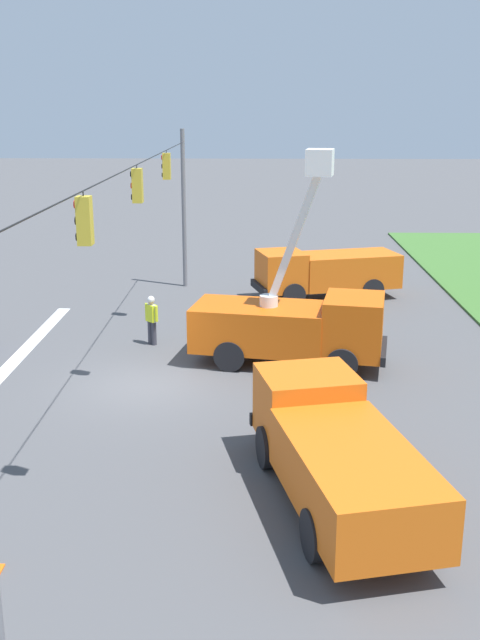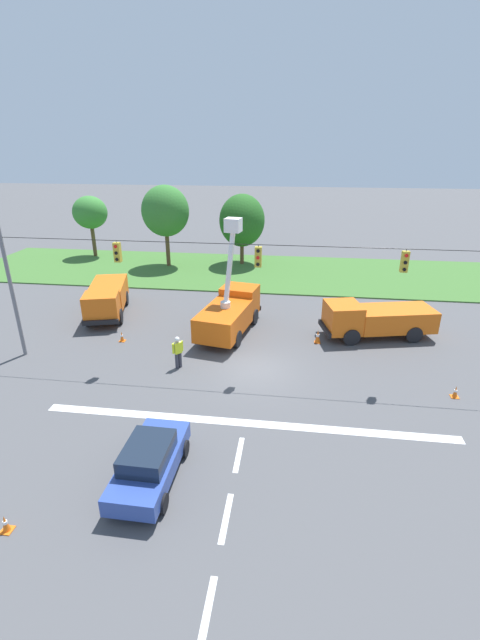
% 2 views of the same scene
% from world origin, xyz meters
% --- Properties ---
extents(ground_plane, '(200.00, 200.00, 0.00)m').
position_xyz_m(ground_plane, '(0.00, 0.00, 0.00)').
color(ground_plane, '#4C4C4F').
extents(grass_verge, '(56.00, 12.00, 0.10)m').
position_xyz_m(grass_verge, '(0.00, 18.00, 0.05)').
color(grass_verge, '#3D6B2D').
rests_on(grass_verge, ground).
extents(lane_markings, '(17.60, 15.25, 0.01)m').
position_xyz_m(lane_markings, '(0.00, -6.17, 0.00)').
color(lane_markings, silver).
rests_on(lane_markings, ground).
extents(signal_gantry, '(26.20, 0.33, 7.20)m').
position_xyz_m(signal_gantry, '(-0.02, -0.00, 4.43)').
color(signal_gantry, slate).
rests_on(signal_gantry, ground).
extents(tree_far_west, '(3.41, 3.28, 6.12)m').
position_xyz_m(tree_far_west, '(-18.86, 21.59, 4.48)').
color(tree_far_west, brown).
rests_on(tree_far_west, ground).
extents(tree_west, '(4.34, 4.15, 7.50)m').
position_xyz_m(tree_west, '(-10.24, 18.96, 5.17)').
color(tree_west, brown).
rests_on(tree_west, ground).
extents(tree_centre, '(4.25, 4.67, 6.65)m').
position_xyz_m(tree_centre, '(-3.37, 20.51, 4.22)').
color(tree_centre, brown).
rests_on(tree_centre, ground).
extents(utility_truck_bucket_lift, '(3.45, 6.59, 6.93)m').
position_xyz_m(utility_truck_bucket_lift, '(-2.07, 4.57, 1.41)').
color(utility_truck_bucket_lift, '#D6560F').
rests_on(utility_truck_bucket_lift, ground).
extents(utility_truck_support_near, '(6.99, 3.74, 2.18)m').
position_xyz_m(utility_truck_support_near, '(6.76, 5.07, 1.17)').
color(utility_truck_support_near, orange).
rests_on(utility_truck_support_near, ground).
extents(utility_truck_support_far, '(3.81, 6.63, 2.17)m').
position_xyz_m(utility_truck_support_far, '(-10.86, 6.39, 1.22)').
color(utility_truck_support_far, orange).
rests_on(utility_truck_support_far, ground).
extents(sedan_blue, '(1.97, 4.32, 1.56)m').
position_xyz_m(sedan_blue, '(-2.89, -8.37, 0.79)').
color(sedan_blue, '#2D4799').
rests_on(sedan_blue, ground).
extents(road_worker, '(0.48, 0.50, 1.77)m').
position_xyz_m(road_worker, '(-4.06, -0.33, 1.00)').
color(road_worker, '#383842').
rests_on(road_worker, ground).
extents(traffic_cone_foreground_left, '(0.36, 0.36, 0.58)m').
position_xyz_m(traffic_cone_foreground_left, '(9.46, -1.42, 0.27)').
color(traffic_cone_foreground_left, orange).
rests_on(traffic_cone_foreground_left, ground).
extents(traffic_cone_foreground_right, '(0.36, 0.36, 0.81)m').
position_xyz_m(traffic_cone_foreground_right, '(3.31, 3.70, 0.41)').
color(traffic_cone_foreground_right, orange).
rests_on(traffic_cone_foreground_right, ground).
extents(traffic_cone_mid_left, '(0.36, 0.36, 0.59)m').
position_xyz_m(traffic_cone_mid_left, '(-6.58, -11.05, 0.28)').
color(traffic_cone_mid_left, orange).
rests_on(traffic_cone_mid_left, ground).
extents(traffic_cone_mid_right, '(0.36, 0.36, 0.62)m').
position_xyz_m(traffic_cone_mid_right, '(-8.26, 2.36, 0.30)').
color(traffic_cone_mid_right, orange).
rests_on(traffic_cone_mid_right, ground).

